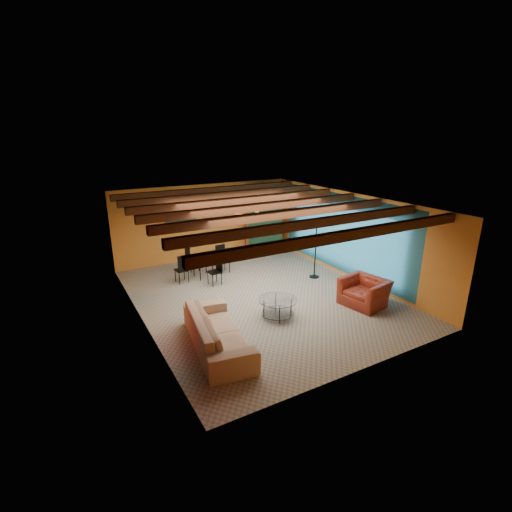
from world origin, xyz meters
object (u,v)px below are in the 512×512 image
floor_lamp (316,249)px  armoire (261,223)px  dining_table (203,263)px  armchair (364,292)px  potted_plant (261,188)px  vase (202,247)px  sofa (218,331)px  coffee_table (278,308)px

floor_lamp → armoire: bearing=91.3°
dining_table → armchair: bearing=-53.0°
potted_plant → vase: bearing=-153.3°
armchair → vase: size_ratio=5.91×
sofa → armchair: bearing=-80.7°
armchair → coffee_table: 2.48m
sofa → armchair: 4.30m
dining_table → armoire: 3.46m
sofa → potted_plant: (4.31, 5.56, 2.06)m
coffee_table → potted_plant: potted_plant is taller
sofa → dining_table: (1.27, 4.03, 0.08)m
armchair → dining_table: bearing=-154.0°
armchair → armoire: (0.01, 5.54, 0.74)m
armoire → sofa: bearing=-105.1°
armchair → vase: bearing=-154.0°
armchair → coffee_table: armchair is taller
dining_table → vase: bearing=0.0°
armoire → dining_table: bearing=-130.7°
dining_table → vase: vase is taller
armoire → floor_lamp: 3.29m
armchair → coffee_table: size_ratio=1.17×
vase → potted_plant: bearing=26.7°
armchair → potted_plant: 5.92m
armchair → floor_lamp: bearing=166.9°
sofa → armoire: bearing=-28.7°
armchair → vase: vase is taller
dining_table → potted_plant: potted_plant is taller
armoire → floor_lamp: armoire is taller
sofa → potted_plant: bearing=-28.7°
dining_table → armoire: size_ratio=0.80×
armchair → dining_table: 5.03m
armchair → armoire: armoire is taller
sofa → armoire: armoire is taller
potted_plant → armoire: bearing=0.0°
armoire → potted_plant: 1.34m
floor_lamp → vase: (-3.11, 1.76, 0.07)m
coffee_table → vase: vase is taller
armoire → vase: size_ratio=11.53×
dining_table → potted_plant: bearing=26.7°
armoire → vase: bearing=-130.7°
potted_plant → vase: potted_plant is taller
armoire → vase: 3.40m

